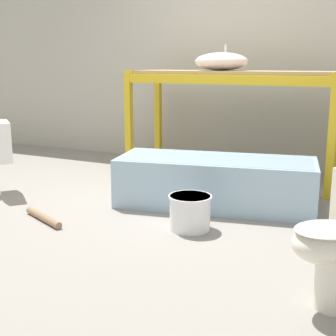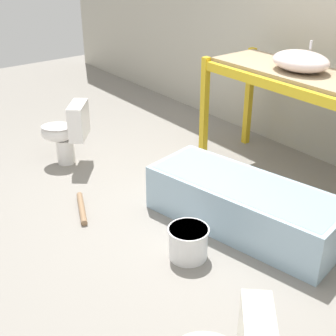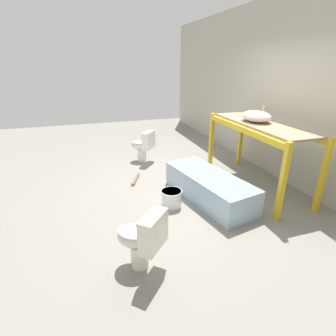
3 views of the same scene
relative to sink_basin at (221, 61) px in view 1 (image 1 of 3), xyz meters
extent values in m
plane|color=gray|center=(-0.12, -1.14, -1.24)|extent=(12.00, 12.00, 0.00)
cube|color=#B2AD9E|center=(-0.12, 0.72, 0.36)|extent=(10.80, 0.08, 3.20)
cube|color=gold|center=(-0.93, -0.33, -0.66)|extent=(0.07, 0.07, 1.14)
cube|color=gold|center=(1.18, -0.33, -0.66)|extent=(0.07, 0.07, 1.14)
cube|color=gold|center=(-0.93, 0.36, -0.66)|extent=(0.07, 0.07, 1.14)
cube|color=gold|center=(0.13, -0.33, -0.17)|extent=(2.11, 0.06, 0.09)
cube|color=gold|center=(0.13, 0.36, -0.17)|extent=(2.11, 0.06, 0.09)
cube|color=#998466|center=(0.13, 0.02, -0.11)|extent=(2.04, 0.62, 0.04)
ellipsoid|color=silver|center=(0.00, 0.00, 0.00)|extent=(0.56, 0.44, 0.19)
cylinder|color=silver|center=(0.00, 0.12, 0.13)|extent=(0.02, 0.02, 0.08)
cube|color=#99B7CC|center=(0.32, -0.97, -1.03)|extent=(1.78, 0.96, 0.42)
cube|color=#829CAD|center=(0.32, -0.97, -0.90)|extent=(1.69, 0.87, 0.17)
cube|color=white|center=(-1.64, -1.48, -0.73)|extent=(0.39, 0.36, 0.37)
cylinder|color=silver|center=(1.48, -2.36, -1.10)|extent=(0.19, 0.19, 0.28)
ellipsoid|color=silver|center=(1.44, -2.41, -0.87)|extent=(0.46, 0.47, 0.20)
ellipsoid|color=#B3AF9F|center=(1.44, -2.41, -0.80)|extent=(0.44, 0.44, 0.03)
cylinder|color=white|center=(0.37, -1.62, -1.10)|extent=(0.30, 0.30, 0.26)
cylinder|color=white|center=(0.37, -1.62, -0.98)|extent=(0.32, 0.32, 0.02)
cylinder|color=#8C6B4C|center=(-0.75, -1.96, -1.21)|extent=(0.49, 0.26, 0.06)
camera|label=1|loc=(1.68, -4.69, -0.01)|focal=50.00mm
camera|label=2|loc=(2.63, -3.57, 1.07)|focal=50.00mm
camera|label=3|loc=(3.73, -2.77, 0.84)|focal=28.00mm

